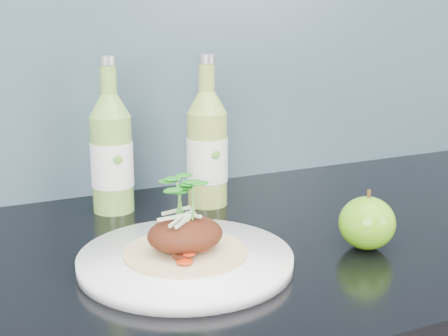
{
  "coord_description": "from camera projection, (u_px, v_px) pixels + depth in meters",
  "views": [
    {
      "loc": [
        -0.37,
        0.99,
        1.2
      ],
      "look_at": [
        -0.03,
        1.7,
        1.0
      ],
      "focal_mm": 50.0,
      "sensor_mm": 36.0,
      "label": 1
    }
  ],
  "objects": [
    {
      "name": "cider_bottle_left",
      "position": [
        112.0,
        154.0,
        0.94
      ],
      "size": [
        0.08,
        0.08,
        0.24
      ],
      "rotation": [
        0.0,
        0.0,
        0.23
      ],
      "color": "#7AA846",
      "rests_on": "kitchen_counter"
    },
    {
      "name": "dinner_plate",
      "position": [
        186.0,
        260.0,
        0.75
      ],
      "size": [
        0.31,
        0.31,
        0.02
      ],
      "color": "white",
      "rests_on": "kitchen_counter"
    },
    {
      "name": "pork_taco",
      "position": [
        185.0,
        232.0,
        0.74
      ],
      "size": [
        0.15,
        0.15,
        0.1
      ],
      "color": "tan",
      "rests_on": "dinner_plate"
    },
    {
      "name": "cider_bottle_right",
      "position": [
        207.0,
        149.0,
        0.97
      ],
      "size": [
        0.09,
        0.09,
        0.24
      ],
      "rotation": [
        0.0,
        0.0,
        -0.43
      ],
      "color": "#96AD48",
      "rests_on": "kitchen_counter"
    },
    {
      "name": "green_apple",
      "position": [
        367.0,
        223.0,
        0.8
      ],
      "size": [
        0.07,
        0.07,
        0.08
      ],
      "rotation": [
        0.0,
        0.0,
        -0.01
      ],
      "color": "#629610",
      "rests_on": "kitchen_counter"
    }
  ]
}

